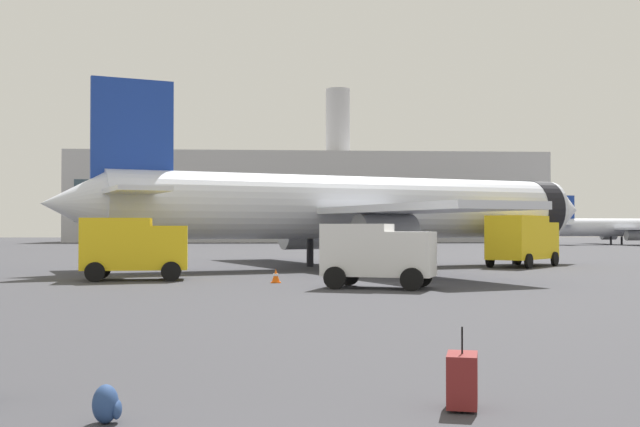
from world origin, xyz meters
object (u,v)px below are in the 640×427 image
object	(u,v)px
fuel_truck	(522,238)
cargo_van	(377,252)
airplane_at_gate	(352,208)
safety_cone_mid	(340,257)
safety_cone_near	(276,276)
rolling_suitcase	(462,380)
airplane_taxiing	(624,228)
service_truck	(134,246)
traveller_backpack	(107,405)

from	to	relation	value
fuel_truck	cargo_van	world-z (taller)	fuel_truck
airplane_at_gate	cargo_van	world-z (taller)	airplane_at_gate
cargo_van	safety_cone_mid	distance (m)	22.69
cargo_van	fuel_truck	bearing A→B (deg)	55.33
safety_cone_mid	safety_cone_near	bearing A→B (deg)	-103.38
safety_cone_near	rolling_suitcase	distance (m)	24.20
airplane_taxiing	safety_cone_mid	distance (m)	73.21
service_truck	rolling_suitcase	xyz separation A→B (m)	(8.93, -26.30, -1.22)
airplane_taxiing	service_truck	size ratio (longest dim) A/B	4.89
airplane_taxiing	service_truck	world-z (taller)	airplane_taxiing
airplane_taxiing	service_truck	distance (m)	93.54
service_truck	safety_cone_mid	xyz separation A→B (m)	(11.21, 17.13, -1.23)
cargo_van	rolling_suitcase	size ratio (longest dim) A/B	4.39
safety_cone_near	safety_cone_mid	size ratio (longest dim) A/B	0.81
airplane_taxiing	service_truck	xyz separation A→B (m)	(-58.03, -73.36, -0.89)
safety_cone_near	fuel_truck	bearing A→B (deg)	40.57
cargo_van	rolling_suitcase	world-z (taller)	cargo_van
airplane_taxiing	rolling_suitcase	bearing A→B (deg)	-116.23
safety_cone_mid	rolling_suitcase	world-z (taller)	rolling_suitcase
safety_cone_mid	rolling_suitcase	bearing A→B (deg)	-93.01
airplane_taxiing	rolling_suitcase	distance (m)	111.12
traveller_backpack	rolling_suitcase	bearing A→B (deg)	5.71
airplane_at_gate	traveller_backpack	size ratio (longest dim) A/B	72.08
fuel_truck	safety_cone_near	bearing A→B (deg)	-139.43
airplane_at_gate	airplane_taxiing	bearing A→B (deg)	53.47
cargo_van	safety_cone_mid	world-z (taller)	cargo_van
service_truck	rolling_suitcase	size ratio (longest dim) A/B	4.54
fuel_truck	safety_cone_mid	bearing A→B (deg)	151.34
service_truck	airplane_taxiing	bearing A→B (deg)	51.66
cargo_van	airplane_at_gate	bearing A→B (deg)	87.54
fuel_truck	rolling_suitcase	world-z (taller)	fuel_truck
airplane_at_gate	airplane_taxiing	xyz separation A→B (m)	(46.68, 63.01, -1.16)
airplane_at_gate	fuel_truck	world-z (taller)	airplane_at_gate
safety_cone_mid	traveller_backpack	world-z (taller)	safety_cone_mid
airplane_at_gate	cargo_van	distance (m)	16.05
service_truck	fuel_truck	distance (m)	24.82
airplane_taxiing	traveller_backpack	bearing A→B (deg)	-118.20
service_truck	airplane_at_gate	bearing A→B (deg)	42.37
service_truck	safety_cone_mid	world-z (taller)	service_truck
airplane_at_gate	service_truck	bearing A→B (deg)	-137.63
airplane_at_gate	safety_cone_near	xyz separation A→B (m)	(-4.74, -12.57, -3.35)
cargo_van	safety_cone_near	size ratio (longest dim) A/B	7.82
traveller_backpack	airplane_taxiing	bearing A→B (deg)	61.80
fuel_truck	safety_cone_near	world-z (taller)	fuel_truck
airplane_at_gate	safety_cone_mid	xyz separation A→B (m)	(-0.14, 6.77, -3.28)
safety_cone_near	rolling_suitcase	world-z (taller)	rolling_suitcase
safety_cone_near	cargo_van	bearing A→B (deg)	-39.24
airplane_at_gate	safety_cone_mid	distance (m)	7.52
airplane_at_gate	rolling_suitcase	distance (m)	36.88
fuel_truck	safety_cone_mid	distance (m)	12.59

